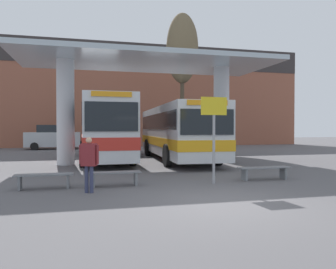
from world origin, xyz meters
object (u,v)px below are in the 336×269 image
waiting_bench_near_pillar (264,170)px  waiting_bench_far_platform (115,175)px  info_sign_platform (214,122)px  transit_bus_center_bay (176,130)px  pedestrian_waiting (89,159)px  parked_car_street (53,137)px  poplar_tree_behind_left (182,49)px  transit_bus_left_bay (103,127)px  waiting_bench_mid_platform (44,178)px

waiting_bench_near_pillar → waiting_bench_far_platform: 5.32m
info_sign_platform → waiting_bench_far_platform: bearing=174.4°
transit_bus_center_bay → waiting_bench_far_platform: 9.24m
pedestrian_waiting → parked_car_street: (-2.96, 20.72, 0.06)m
waiting_bench_near_pillar → info_sign_platform: (-2.07, -0.32, 1.72)m
waiting_bench_far_platform → parked_car_street: bearing=100.8°
pedestrian_waiting → poplar_tree_behind_left: bearing=87.3°
waiting_bench_far_platform → pedestrian_waiting: 1.39m
info_sign_platform → transit_bus_center_bay: bearing=83.1°
transit_bus_center_bay → info_sign_platform: size_ratio=3.99×
waiting_bench_near_pillar → waiting_bench_far_platform: size_ratio=1.17×
waiting_bench_near_pillar → parked_car_street: 21.79m
waiting_bench_near_pillar → info_sign_platform: size_ratio=0.67×
transit_bus_left_bay → waiting_bench_far_platform: 9.16m
waiting_bench_near_pillar → waiting_bench_mid_platform: same height
waiting_bench_far_platform → parked_car_street: (-3.78, 19.79, 0.69)m
waiting_bench_near_pillar → parked_car_street: size_ratio=0.41×
transit_bus_center_bay → waiting_bench_near_pillar: size_ratio=5.96×
parked_car_street → transit_bus_left_bay: bearing=-72.9°
transit_bus_center_bay → waiting_bench_near_pillar: 8.26m
info_sign_platform → poplar_tree_behind_left: (3.83, 16.70, 6.52)m
waiting_bench_far_platform → info_sign_platform: info_sign_platform is taller
waiting_bench_far_platform → poplar_tree_behind_left: (7.08, 16.38, 8.24)m
pedestrian_waiting → poplar_tree_behind_left: poplar_tree_behind_left is taller
transit_bus_center_bay → info_sign_platform: transit_bus_center_bay is taller
transit_bus_left_bay → pedestrian_waiting: transit_bus_left_bay is taller
transit_bus_left_bay → info_sign_platform: bearing=108.0°
waiting_bench_near_pillar → waiting_bench_far_platform: (-5.32, 0.00, -0.01)m
transit_bus_left_bay → waiting_bench_far_platform: size_ratio=6.92×
transit_bus_center_bay → waiting_bench_mid_platform: 10.41m
waiting_bench_mid_platform → parked_car_street: parked_car_street is taller
waiting_bench_far_platform → waiting_bench_mid_platform: bearing=-180.0°
waiting_bench_mid_platform → info_sign_platform: bearing=-3.4°
waiting_bench_far_platform → poplar_tree_behind_left: size_ratio=0.14×
waiting_bench_mid_platform → waiting_bench_far_platform: bearing=0.0°
transit_bus_left_bay → waiting_bench_mid_platform: 9.42m
poplar_tree_behind_left → info_sign_platform: bearing=-102.9°
waiting_bench_near_pillar → poplar_tree_behind_left: (1.76, 16.38, 8.24)m
transit_bus_left_bay → parked_car_street: 11.47m
poplar_tree_behind_left → transit_bus_left_bay: bearing=-133.6°
waiting_bench_near_pillar → info_sign_platform: bearing=-171.2°
waiting_bench_mid_platform → poplar_tree_behind_left: (9.22, 16.38, 8.24)m
waiting_bench_mid_platform → pedestrian_waiting: size_ratio=1.09×
info_sign_platform → pedestrian_waiting: 4.26m
transit_bus_center_bay → waiting_bench_near_pillar: (1.05, -8.08, -1.38)m
transit_bus_center_bay → waiting_bench_mid_platform: transit_bus_center_bay is taller
transit_bus_left_bay → transit_bus_center_bay: 4.30m
waiting_bench_near_pillar → waiting_bench_mid_platform: 7.46m
transit_bus_center_bay → poplar_tree_behind_left: (2.81, 8.30, 6.85)m
transit_bus_left_bay → parked_car_street: bearing=-71.1°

